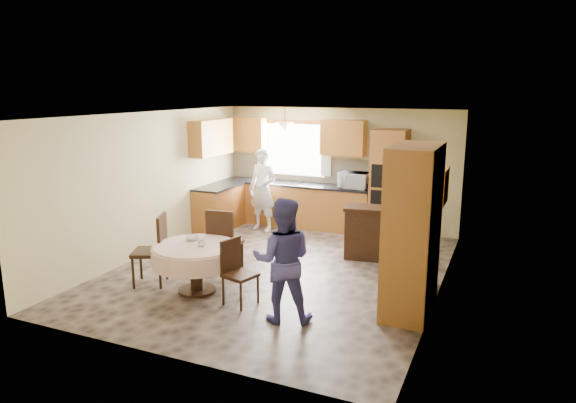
% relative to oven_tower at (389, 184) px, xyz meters
% --- Properties ---
extents(floor, '(5.00, 6.00, 0.01)m').
position_rel_oven_tower_xyz_m(floor, '(-1.15, -2.69, -1.06)').
color(floor, '#715C4F').
rests_on(floor, ground).
extents(ceiling, '(5.00, 6.00, 0.01)m').
position_rel_oven_tower_xyz_m(ceiling, '(-1.15, -2.69, 1.44)').
color(ceiling, white).
rests_on(ceiling, wall_back).
extents(wall_back, '(5.00, 0.02, 2.50)m').
position_rel_oven_tower_xyz_m(wall_back, '(-1.15, 0.31, 0.19)').
color(wall_back, tan).
rests_on(wall_back, floor).
extents(wall_front, '(5.00, 0.02, 2.50)m').
position_rel_oven_tower_xyz_m(wall_front, '(-1.15, -5.69, 0.19)').
color(wall_front, tan).
rests_on(wall_front, floor).
extents(wall_left, '(0.02, 6.00, 2.50)m').
position_rel_oven_tower_xyz_m(wall_left, '(-3.65, -2.69, 0.19)').
color(wall_left, tan).
rests_on(wall_left, floor).
extents(wall_right, '(0.02, 6.00, 2.50)m').
position_rel_oven_tower_xyz_m(wall_right, '(1.35, -2.69, 0.19)').
color(wall_right, tan).
rests_on(wall_right, floor).
extents(window, '(1.40, 0.03, 1.10)m').
position_rel_oven_tower_xyz_m(window, '(-2.15, 0.29, 0.54)').
color(window, white).
rests_on(window, wall_back).
extents(curtain_left, '(0.22, 0.02, 1.15)m').
position_rel_oven_tower_xyz_m(curtain_left, '(-2.90, 0.24, 0.59)').
color(curtain_left, white).
rests_on(curtain_left, wall_back).
extents(curtain_right, '(0.22, 0.02, 1.15)m').
position_rel_oven_tower_xyz_m(curtain_right, '(-1.40, 0.24, 0.59)').
color(curtain_right, white).
rests_on(curtain_right, wall_back).
extents(base_cab_back, '(3.30, 0.60, 0.88)m').
position_rel_oven_tower_xyz_m(base_cab_back, '(-2.00, 0.01, -0.62)').
color(base_cab_back, '#AF6D2E').
rests_on(base_cab_back, floor).
extents(counter_back, '(3.30, 0.64, 0.04)m').
position_rel_oven_tower_xyz_m(counter_back, '(-2.00, 0.01, -0.16)').
color(counter_back, black).
rests_on(counter_back, base_cab_back).
extents(base_cab_left, '(0.60, 1.20, 0.88)m').
position_rel_oven_tower_xyz_m(base_cab_left, '(-3.35, -0.89, -0.62)').
color(base_cab_left, '#AF6D2E').
rests_on(base_cab_left, floor).
extents(counter_left, '(0.64, 1.20, 0.04)m').
position_rel_oven_tower_xyz_m(counter_left, '(-3.35, -0.89, -0.16)').
color(counter_left, black).
rests_on(counter_left, base_cab_left).
extents(backsplash, '(3.30, 0.02, 0.55)m').
position_rel_oven_tower_xyz_m(backsplash, '(-2.00, 0.30, 0.12)').
color(backsplash, tan).
rests_on(backsplash, wall_back).
extents(wall_cab_left, '(0.85, 0.33, 0.72)m').
position_rel_oven_tower_xyz_m(wall_cab_left, '(-3.20, 0.15, 0.85)').
color(wall_cab_left, '#C08830').
rests_on(wall_cab_left, wall_back).
extents(wall_cab_right, '(0.90, 0.33, 0.72)m').
position_rel_oven_tower_xyz_m(wall_cab_right, '(-1.00, 0.15, 0.85)').
color(wall_cab_right, '#C08830').
rests_on(wall_cab_right, wall_back).
extents(wall_cab_side, '(0.33, 1.20, 0.72)m').
position_rel_oven_tower_xyz_m(wall_cab_side, '(-3.48, -0.89, 0.85)').
color(wall_cab_side, '#C08830').
rests_on(wall_cab_side, wall_left).
extents(oven_tower, '(0.66, 0.62, 2.12)m').
position_rel_oven_tower_xyz_m(oven_tower, '(0.00, 0.00, 0.00)').
color(oven_tower, '#AF6D2E').
rests_on(oven_tower, floor).
extents(oven_upper, '(0.56, 0.01, 0.45)m').
position_rel_oven_tower_xyz_m(oven_upper, '(0.00, -0.31, 0.19)').
color(oven_upper, black).
rests_on(oven_upper, oven_tower).
extents(oven_lower, '(0.56, 0.01, 0.45)m').
position_rel_oven_tower_xyz_m(oven_lower, '(0.00, -0.31, -0.31)').
color(oven_lower, black).
rests_on(oven_lower, oven_tower).
extents(pendant, '(0.36, 0.36, 0.18)m').
position_rel_oven_tower_xyz_m(pendant, '(-2.15, -0.19, 1.06)').
color(pendant, beige).
rests_on(pendant, ceiling).
extents(sideboard, '(1.25, 0.64, 0.86)m').
position_rel_oven_tower_xyz_m(sideboard, '(0.20, -1.49, -0.63)').
color(sideboard, '#311C0D').
rests_on(sideboard, floor).
extents(space_heater, '(0.44, 0.35, 0.53)m').
position_rel_oven_tower_xyz_m(space_heater, '(1.05, -2.48, -0.79)').
color(space_heater, black).
rests_on(space_heater, floor).
extents(cupboard, '(0.58, 1.15, 2.20)m').
position_rel_oven_tower_xyz_m(cupboard, '(1.07, -3.41, 0.04)').
color(cupboard, '#AF6D2E').
rests_on(cupboard, floor).
extents(dining_table, '(1.24, 1.24, 0.70)m').
position_rel_oven_tower_xyz_m(dining_table, '(-1.87, -3.99, -0.51)').
color(dining_table, '#311C0D').
rests_on(dining_table, floor).
extents(chair_left, '(0.61, 0.61, 1.07)m').
position_rel_oven_tower_xyz_m(chair_left, '(-2.60, -3.97, -0.47)').
color(chair_left, '#311C0D').
rests_on(chair_left, floor).
extents(chair_back, '(0.53, 0.53, 1.08)m').
position_rel_oven_tower_xyz_m(chair_back, '(-1.84, -3.27, -0.46)').
color(chair_back, '#311C0D').
rests_on(chair_back, floor).
extents(chair_right, '(0.48, 0.48, 0.90)m').
position_rel_oven_tower_xyz_m(chair_right, '(-1.15, -4.10, -0.56)').
color(chair_right, '#311C0D').
rests_on(chair_right, floor).
extents(framed_picture, '(0.06, 0.63, 0.52)m').
position_rel_oven_tower_xyz_m(framed_picture, '(1.32, -2.38, 0.45)').
color(framed_picture, gold).
rests_on(framed_picture, wall_right).
extents(microwave, '(0.59, 0.41, 0.32)m').
position_rel_oven_tower_xyz_m(microwave, '(-0.70, -0.04, 0.02)').
color(microwave, silver).
rests_on(microwave, counter_back).
extents(person_sink, '(0.68, 0.50, 1.71)m').
position_rel_oven_tower_xyz_m(person_sink, '(-2.47, -0.60, -0.21)').
color(person_sink, silver).
rests_on(person_sink, floor).
extents(person_dining, '(0.94, 0.83, 1.59)m').
position_rel_oven_tower_xyz_m(person_dining, '(-0.35, -4.34, -0.27)').
color(person_dining, '#3D397D').
rests_on(person_dining, floor).
extents(bowl_sideboard, '(0.19, 0.19, 0.05)m').
position_rel_oven_tower_xyz_m(bowl_sideboard, '(-0.16, -1.49, -0.18)').
color(bowl_sideboard, '#B2B2B2').
rests_on(bowl_sideboard, sideboard).
extents(bottle_sideboard, '(0.14, 0.14, 0.29)m').
position_rel_oven_tower_xyz_m(bottle_sideboard, '(0.49, -1.49, -0.06)').
color(bottle_sideboard, silver).
rests_on(bottle_sideboard, sideboard).
extents(cup_table, '(0.14, 0.14, 0.09)m').
position_rel_oven_tower_xyz_m(cup_table, '(-1.76, -4.00, -0.31)').
color(cup_table, '#B2B2B2').
rests_on(cup_table, dining_table).
extents(bowl_table, '(0.26, 0.26, 0.06)m').
position_rel_oven_tower_xyz_m(bowl_table, '(-2.05, -3.79, -0.33)').
color(bowl_table, '#B2B2B2').
rests_on(bowl_table, dining_table).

